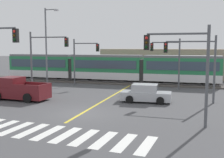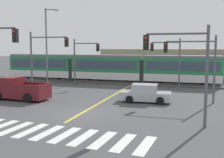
# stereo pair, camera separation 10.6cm
# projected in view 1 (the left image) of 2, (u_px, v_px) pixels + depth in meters

# --- Properties ---
(ground_plane) EXTENTS (200.00, 200.00, 0.00)m
(ground_plane) POSITION_uv_depth(u_px,v_px,m) (82.00, 114.00, 19.72)
(ground_plane) COLOR #474749
(track_bed) EXTENTS (120.00, 4.00, 0.18)m
(track_bed) POSITION_uv_depth(u_px,v_px,m) (134.00, 83.00, 35.74)
(track_bed) COLOR #4C4742
(track_bed) RESTS_ON ground
(rail_near) EXTENTS (120.00, 0.08, 0.10)m
(rail_near) POSITION_uv_depth(u_px,v_px,m) (132.00, 82.00, 35.04)
(rail_near) COLOR #939399
(rail_near) RESTS_ON track_bed
(rail_far) EXTENTS (120.00, 0.08, 0.10)m
(rail_far) POSITION_uv_depth(u_px,v_px,m) (135.00, 81.00, 36.41)
(rail_far) COLOR #939399
(rail_far) RESTS_ON track_bed
(light_rail_tram) EXTENTS (28.00, 2.64, 3.43)m
(light_rail_tram) POSITION_uv_depth(u_px,v_px,m) (107.00, 67.00, 36.52)
(light_rail_tram) COLOR silver
(light_rail_tram) RESTS_ON track_bed
(crosswalk_stripe_2) EXTENTS (0.76, 2.83, 0.01)m
(crosswalk_stripe_2) POSITION_uv_depth(u_px,v_px,m) (1.00, 127.00, 16.51)
(crosswalk_stripe_2) COLOR silver
(crosswalk_stripe_2) RESTS_ON ground
(crosswalk_stripe_3) EXTENTS (0.76, 2.83, 0.01)m
(crosswalk_stripe_3) POSITION_uv_depth(u_px,v_px,m) (16.00, 128.00, 16.12)
(crosswalk_stripe_3) COLOR silver
(crosswalk_stripe_3) RESTS_ON ground
(crosswalk_stripe_4) EXTENTS (0.76, 2.83, 0.01)m
(crosswalk_stripe_4) POSITION_uv_depth(u_px,v_px,m) (32.00, 130.00, 15.73)
(crosswalk_stripe_4) COLOR silver
(crosswalk_stripe_4) RESTS_ON ground
(crosswalk_stripe_5) EXTENTS (0.76, 2.83, 0.01)m
(crosswalk_stripe_5) POSITION_uv_depth(u_px,v_px,m) (48.00, 133.00, 15.34)
(crosswalk_stripe_5) COLOR silver
(crosswalk_stripe_5) RESTS_ON ground
(crosswalk_stripe_6) EXTENTS (0.76, 2.83, 0.01)m
(crosswalk_stripe_6) POSITION_uv_depth(u_px,v_px,m) (66.00, 135.00, 14.94)
(crosswalk_stripe_6) COLOR silver
(crosswalk_stripe_6) RESTS_ON ground
(crosswalk_stripe_7) EXTENTS (0.76, 2.83, 0.01)m
(crosswalk_stripe_7) POSITION_uv_depth(u_px,v_px,m) (84.00, 137.00, 14.55)
(crosswalk_stripe_7) COLOR silver
(crosswalk_stripe_7) RESTS_ON ground
(crosswalk_stripe_8) EXTENTS (0.76, 2.83, 0.01)m
(crosswalk_stripe_8) POSITION_uv_depth(u_px,v_px,m) (104.00, 140.00, 14.16)
(crosswalk_stripe_8) COLOR silver
(crosswalk_stripe_8) RESTS_ON ground
(crosswalk_stripe_9) EXTENTS (0.76, 2.83, 0.01)m
(crosswalk_stripe_9) POSITION_uv_depth(u_px,v_px,m) (125.00, 142.00, 13.77)
(crosswalk_stripe_9) COLOR silver
(crosswalk_stripe_9) RESTS_ON ground
(crosswalk_stripe_10) EXTENTS (0.76, 2.83, 0.01)m
(crosswalk_stripe_10) POSITION_uv_depth(u_px,v_px,m) (147.00, 145.00, 13.38)
(crosswalk_stripe_10) COLOR silver
(crosswalk_stripe_10) RESTS_ON ground
(lane_centre_line) EXTENTS (0.20, 17.47, 0.01)m
(lane_centre_line) POSITION_uv_depth(u_px,v_px,m) (108.00, 98.00, 25.54)
(lane_centre_line) COLOR gold
(lane_centre_line) RESTS_ON ground
(sedan_crossing) EXTENTS (4.29, 2.10, 1.52)m
(sedan_crossing) POSITION_uv_depth(u_px,v_px,m) (146.00, 94.00, 23.77)
(sedan_crossing) COLOR #B7BABF
(sedan_crossing) RESTS_ON ground
(pickup_truck) EXTENTS (5.49, 2.43, 1.98)m
(pickup_truck) POSITION_uv_depth(u_px,v_px,m) (18.00, 90.00, 24.88)
(pickup_truck) COLOR maroon
(pickup_truck) RESTS_ON ground
(traffic_light_mid_left) EXTENTS (4.25, 0.38, 6.17)m
(traffic_light_mid_left) POSITION_uv_depth(u_px,v_px,m) (43.00, 53.00, 28.16)
(traffic_light_mid_left) COLOR #515459
(traffic_light_mid_left) RESTS_ON ground
(traffic_light_mid_right) EXTENTS (4.25, 0.38, 5.60)m
(traffic_light_mid_right) POSITION_uv_depth(u_px,v_px,m) (196.00, 58.00, 23.29)
(traffic_light_mid_right) COLOR #515459
(traffic_light_mid_right) RESTS_ON ground
(traffic_light_near_right) EXTENTS (3.75, 0.38, 5.90)m
(traffic_light_near_right) POSITION_uv_depth(u_px,v_px,m) (185.00, 60.00, 16.23)
(traffic_light_near_right) COLOR #515459
(traffic_light_near_right) RESTS_ON ground
(traffic_light_far_right) EXTENTS (3.25, 0.38, 5.54)m
(traffic_light_far_right) POSITION_uv_depth(u_px,v_px,m) (169.00, 56.00, 30.62)
(traffic_light_far_right) COLOR #515459
(traffic_light_far_right) RESTS_ON ground
(traffic_light_far_left) EXTENTS (3.25, 0.38, 5.57)m
(traffic_light_far_left) POSITION_uv_depth(u_px,v_px,m) (83.00, 55.00, 33.40)
(traffic_light_far_left) COLOR #515459
(traffic_light_far_left) RESTS_ON ground
(street_lamp_west) EXTENTS (1.90, 0.28, 9.38)m
(street_lamp_west) POSITION_uv_depth(u_px,v_px,m) (47.00, 42.00, 34.93)
(street_lamp_west) COLOR slate
(street_lamp_west) RESTS_ON ground
(building_backdrop_far) EXTENTS (22.36, 6.00, 4.29)m
(building_backdrop_far) POSITION_uv_depth(u_px,v_px,m) (176.00, 63.00, 42.81)
(building_backdrop_far) COLOR gray
(building_backdrop_far) RESTS_ON ground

